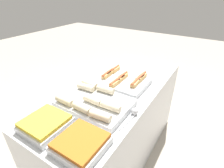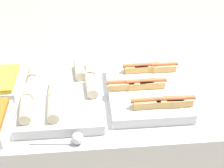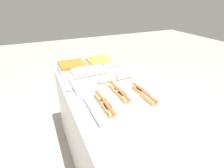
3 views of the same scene
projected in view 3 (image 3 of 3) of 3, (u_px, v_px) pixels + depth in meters
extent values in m
cube|color=silver|center=(116.00, 141.00, 1.51)|extent=(1.70, 0.69, 0.87)
cube|color=silver|center=(122.00, 101.00, 1.22)|extent=(0.37, 0.47, 0.05)
cube|color=tan|center=(121.00, 94.00, 1.23)|extent=(0.12, 0.05, 0.04)
cylinder|color=#C15633|center=(121.00, 91.00, 1.22)|extent=(0.14, 0.03, 0.02)
cube|color=tan|center=(150.00, 100.00, 1.16)|extent=(0.12, 0.04, 0.04)
cylinder|color=#C15633|center=(150.00, 97.00, 1.15)|extent=(0.14, 0.02, 0.02)
cube|color=tan|center=(123.00, 98.00, 1.18)|extent=(0.12, 0.04, 0.04)
cylinder|color=#C15633|center=(124.00, 95.00, 1.17)|extent=(0.14, 0.02, 0.02)
cube|color=tan|center=(109.00, 110.00, 1.05)|extent=(0.12, 0.05, 0.04)
cylinder|color=#C15633|center=(109.00, 108.00, 1.04)|extent=(0.14, 0.03, 0.02)
cube|color=tan|center=(142.00, 93.00, 1.24)|extent=(0.12, 0.05, 0.04)
cylinder|color=#C15633|center=(143.00, 90.00, 1.23)|extent=(0.14, 0.03, 0.02)
cube|color=tan|center=(114.00, 88.00, 1.30)|extent=(0.12, 0.04, 0.04)
cylinder|color=#C15633|center=(114.00, 86.00, 1.29)|extent=(0.14, 0.02, 0.02)
cube|color=tan|center=(100.00, 99.00, 1.17)|extent=(0.12, 0.05, 0.04)
cylinder|color=#C15633|center=(100.00, 96.00, 1.16)|extent=(0.14, 0.03, 0.02)
cube|color=tan|center=(138.00, 90.00, 1.28)|extent=(0.12, 0.05, 0.04)
cylinder|color=#C15633|center=(139.00, 87.00, 1.27)|extent=(0.14, 0.03, 0.02)
cube|color=tan|center=(106.00, 106.00, 1.09)|extent=(0.12, 0.05, 0.04)
cylinder|color=#C15633|center=(106.00, 104.00, 1.08)|extent=(0.14, 0.03, 0.02)
cube|color=silver|center=(101.00, 78.00, 1.56)|extent=(0.38, 0.53, 0.05)
cylinder|color=beige|center=(107.00, 79.00, 1.42)|extent=(0.06, 0.15, 0.05)
cylinder|color=beige|center=(121.00, 74.00, 1.52)|extent=(0.07, 0.15, 0.05)
cylinder|color=beige|center=(82.00, 75.00, 1.50)|extent=(0.06, 0.15, 0.05)
cylinder|color=beige|center=(111.00, 65.00, 1.71)|extent=(0.05, 0.15, 0.05)
cylinder|color=beige|center=(99.00, 72.00, 1.56)|extent=(0.05, 0.15, 0.05)
cylinder|color=beige|center=(125.00, 76.00, 1.47)|extent=(0.06, 0.15, 0.05)
cylinder|color=beige|center=(95.00, 67.00, 1.65)|extent=(0.06, 0.15, 0.05)
cylinder|color=beige|center=(79.00, 70.00, 1.59)|extent=(0.07, 0.15, 0.05)
cube|color=silver|center=(72.00, 68.00, 1.78)|extent=(0.27, 0.26, 0.05)
cube|color=#B7601E|center=(72.00, 64.00, 1.77)|extent=(0.25, 0.24, 0.02)
cube|color=silver|center=(99.00, 63.00, 1.89)|extent=(0.27, 0.26, 0.05)
cube|color=gold|center=(99.00, 60.00, 1.88)|extent=(0.25, 0.24, 0.02)
cylinder|color=silver|center=(67.00, 85.00, 1.48)|extent=(0.20, 0.03, 0.01)
sphere|color=silver|center=(69.00, 88.00, 1.39)|extent=(0.05, 0.05, 0.05)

